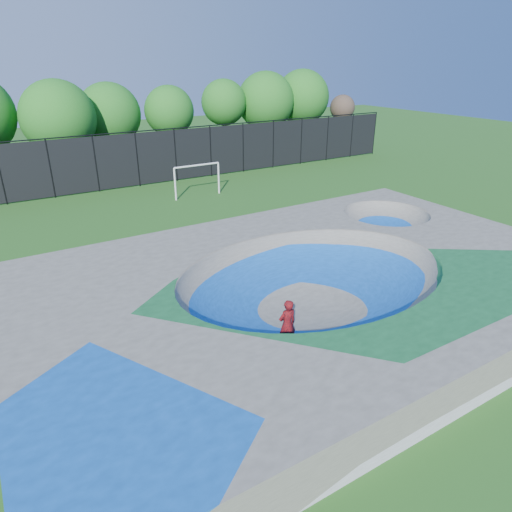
{
  "coord_description": "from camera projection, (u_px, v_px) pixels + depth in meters",
  "views": [
    {
      "loc": [
        -10.11,
        -12.23,
        8.89
      ],
      "look_at": [
        -0.78,
        3.0,
        1.1
      ],
      "focal_mm": 32.0,
      "sensor_mm": 36.0,
      "label": 1
    }
  ],
  "objects": [
    {
      "name": "skateboard",
      "position": [
        286.0,
        347.0,
        15.22
      ],
      "size": [
        0.79,
        0.27,
        0.05
      ],
      "primitive_type": "cube",
      "rotation": [
        0.0,
        0.0,
        0.07
      ],
      "color": "black",
      "rests_on": "ground"
    },
    {
      "name": "skate_deck",
      "position": [
        313.0,
        286.0,
        17.66
      ],
      "size": [
        22.0,
        14.0,
        1.5
      ],
      "primitive_type": "cube",
      "color": "gray",
      "rests_on": "ground"
    },
    {
      "name": "ground",
      "position": [
        313.0,
        303.0,
        17.96
      ],
      "size": [
        120.0,
        120.0,
        0.0
      ],
      "primitive_type": "plane",
      "color": "#1F5317",
      "rests_on": "ground"
    },
    {
      "name": "fence",
      "position": [
        137.0,
        158.0,
        33.53
      ],
      "size": [
        48.09,
        0.09,
        4.04
      ],
      "color": "black",
      "rests_on": "ground"
    },
    {
      "name": "treeline",
      "position": [
        89.0,
        113.0,
        35.6
      ],
      "size": [
        51.17,
        7.69,
        8.09
      ],
      "color": "#493024",
      "rests_on": "ground"
    },
    {
      "name": "soccer_goal",
      "position": [
        197.0,
        174.0,
        31.13
      ],
      "size": [
        3.39,
        0.12,
        2.24
      ],
      "color": "white",
      "rests_on": "ground"
    },
    {
      "name": "skater",
      "position": [
        287.0,
        325.0,
        14.87
      ],
      "size": [
        0.66,
        0.44,
        1.79
      ],
      "primitive_type": "imported",
      "rotation": [
        0.0,
        0.0,
        3.13
      ],
      "color": "#B00E11",
      "rests_on": "ground"
    }
  ]
}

